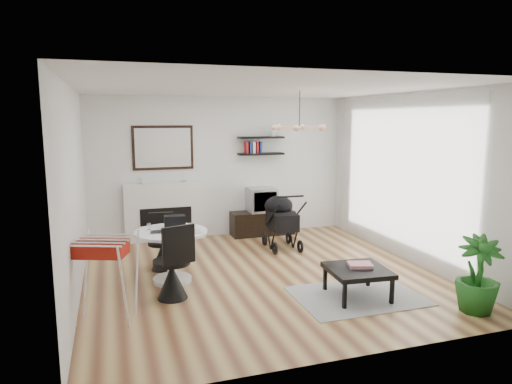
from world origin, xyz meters
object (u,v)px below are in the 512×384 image
object	(u,v)px
stroller	(281,223)
dining_table	(172,248)
crt_tv	(262,200)
tv_console	(262,223)
fireplace	(165,205)
coffee_table	(358,271)
drying_rack	(104,278)
potted_plant	(478,275)

from	to	relation	value
stroller	dining_table	bearing A→B (deg)	-149.64
crt_tv	tv_console	bearing A→B (deg)	11.34
fireplace	tv_console	xyz separation A→B (m)	(1.88, -0.15, -0.45)
coffee_table	crt_tv	bearing A→B (deg)	92.48
drying_rack	dining_table	bearing A→B (deg)	70.10
fireplace	coffee_table	size ratio (longest dim) A/B	2.72
fireplace	dining_table	size ratio (longest dim) A/B	2.14
fireplace	drying_rack	distance (m)	3.52
crt_tv	drying_rack	bearing A→B (deg)	-132.68
drying_rack	stroller	world-z (taller)	stroller
tv_console	crt_tv	distance (m)	0.47
crt_tv	coffee_table	xyz separation A→B (m)	(0.15, -3.44, -0.36)
crt_tv	drying_rack	world-z (taller)	drying_rack
tv_console	crt_tv	world-z (taller)	crt_tv
crt_tv	coffee_table	bearing A→B (deg)	-87.52
crt_tv	stroller	world-z (taller)	stroller
crt_tv	dining_table	size ratio (longest dim) A/B	0.53
stroller	tv_console	bearing A→B (deg)	92.47
tv_console	crt_tv	xyz separation A→B (m)	(-0.02, -0.00, 0.47)
fireplace	stroller	size ratio (longest dim) A/B	2.09
stroller	potted_plant	distance (m)	3.51
stroller	coffee_table	distance (m)	2.46
tv_console	coffee_table	distance (m)	3.44
tv_console	potted_plant	size ratio (longest dim) A/B	1.36
tv_console	dining_table	bearing A→B (deg)	-134.06
crt_tv	potted_plant	world-z (taller)	crt_tv
dining_table	stroller	xyz separation A→B (m)	(2.08, 1.15, -0.04)
dining_table	drying_rack	world-z (taller)	drying_rack
crt_tv	stroller	size ratio (longest dim) A/B	0.52
drying_rack	potted_plant	size ratio (longest dim) A/B	1.06
coffee_table	stroller	bearing A→B (deg)	92.71
coffee_table	tv_console	bearing A→B (deg)	92.21
drying_rack	stroller	size ratio (longest dim) A/B	0.94
crt_tv	potted_plant	xyz separation A→B (m)	(1.27, -4.26, -0.24)
tv_console	drying_rack	xyz separation A→B (m)	(-2.96, -3.20, 0.28)
drying_rack	potted_plant	distance (m)	4.35
stroller	potted_plant	bearing A→B (deg)	-67.79
drying_rack	coffee_table	size ratio (longest dim) A/B	1.23
stroller	potted_plant	world-z (taller)	stroller
stroller	coffee_table	world-z (taller)	stroller
dining_table	stroller	distance (m)	2.38
tv_console	drying_rack	bearing A→B (deg)	-132.81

